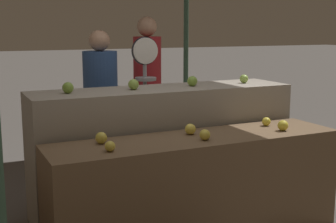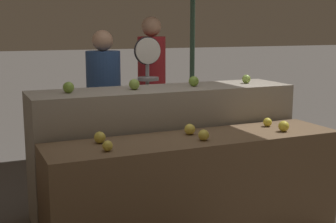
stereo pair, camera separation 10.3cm
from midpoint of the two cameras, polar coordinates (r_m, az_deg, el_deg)
display_counter_front at (r=3.55m, az=4.30°, el=-9.21°), size 2.24×0.55×0.77m
display_counter_back at (r=4.02m, az=0.32°, el=-4.64°), size 2.24×0.55×1.06m
apple_front_0 at (r=3.07m, az=-6.43°, el=-4.19°), size 0.07×0.07×0.07m
apple_front_1 at (r=3.34m, az=5.21°, el=-2.88°), size 0.08×0.08×0.08m
apple_front_2 at (r=3.73m, az=14.69°, el=-1.75°), size 0.08×0.08×0.08m
apple_front_3 at (r=3.28m, az=-7.43°, el=-3.16°), size 0.08×0.08×0.08m
apple_front_4 at (r=3.51m, az=3.51°, el=-2.18°), size 0.08×0.08×0.08m
apple_front_5 at (r=3.89m, az=12.77°, el=-1.28°), size 0.07×0.07×0.07m
apple_back_0 at (r=3.67m, az=-11.26°, el=2.89°), size 0.09×0.09×0.09m
apple_back_1 at (r=3.80m, az=-3.37°, el=3.33°), size 0.09×0.09×0.09m
apple_back_2 at (r=4.02m, az=3.88°, el=3.70°), size 0.09×0.09×0.09m
apple_back_3 at (r=4.30m, az=10.20°, el=3.91°), size 0.08×0.08×0.08m
produce_scale at (r=4.43m, az=-1.81°, el=3.77°), size 0.26×0.20×1.48m
person_vendor_at_scale at (r=4.65m, az=-7.19°, el=1.75°), size 0.43×0.43×1.54m
person_customer_left at (r=5.31m, az=-1.45°, el=3.97°), size 0.35×0.35×1.68m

